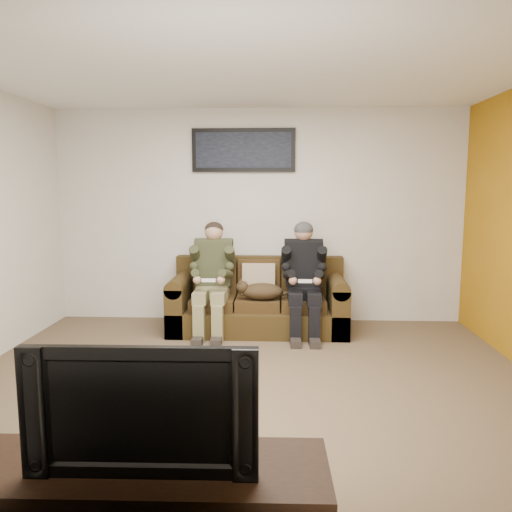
# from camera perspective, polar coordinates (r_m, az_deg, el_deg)

# --- Properties ---
(floor) EXTENTS (5.00, 5.00, 0.00)m
(floor) POSITION_cam_1_polar(r_m,az_deg,el_deg) (4.24, -1.04, -15.08)
(floor) COLOR brown
(floor) RESTS_ON ground
(ceiling) EXTENTS (5.00, 5.00, 0.00)m
(ceiling) POSITION_cam_1_polar(r_m,az_deg,el_deg) (4.02, -1.14, 21.46)
(ceiling) COLOR silver
(ceiling) RESTS_ON ground
(wall_back) EXTENTS (5.00, 0.00, 5.00)m
(wall_back) POSITION_cam_1_polar(r_m,az_deg,el_deg) (6.17, 0.31, 4.55)
(wall_back) COLOR beige
(wall_back) RESTS_ON ground
(wall_front) EXTENTS (5.00, 0.00, 5.00)m
(wall_front) POSITION_cam_1_polar(r_m,az_deg,el_deg) (1.71, -6.12, -4.07)
(wall_front) COLOR beige
(wall_front) RESTS_ON ground
(sofa) EXTENTS (2.02, 0.87, 0.82)m
(sofa) POSITION_cam_1_polar(r_m,az_deg,el_deg) (5.88, 0.29, -5.35)
(sofa) COLOR #382810
(sofa) RESTS_ON ground
(throw_pillow) EXTENTS (0.38, 0.18, 0.38)m
(throw_pillow) POSITION_cam_1_polar(r_m,az_deg,el_deg) (5.86, 0.31, -2.65)
(throw_pillow) COLOR tan
(throw_pillow) RESTS_ON sofa
(throw_blanket) EXTENTS (0.41, 0.20, 0.07)m
(throw_blanket) POSITION_cam_1_polar(r_m,az_deg,el_deg) (6.09, -5.34, -0.01)
(throw_blanket) COLOR #C1AC8E
(throw_blanket) RESTS_ON sofa
(person_left) EXTENTS (0.51, 0.87, 1.26)m
(person_left) POSITION_cam_1_polar(r_m,az_deg,el_deg) (5.69, -5.00, -1.85)
(person_left) COLOR olive
(person_left) RESTS_ON sofa
(person_right) EXTENTS (0.51, 0.86, 1.27)m
(person_right) POSITION_cam_1_polar(r_m,az_deg,el_deg) (5.64, 5.48, -1.90)
(person_right) COLOR black
(person_right) RESTS_ON sofa
(cat) EXTENTS (0.66, 0.26, 0.24)m
(cat) POSITION_cam_1_polar(r_m,az_deg,el_deg) (5.59, 0.51, -4.02)
(cat) COLOR #43311A
(cat) RESTS_ON sofa
(framed_poster) EXTENTS (1.25, 0.05, 0.52)m
(framed_poster) POSITION_cam_1_polar(r_m,az_deg,el_deg) (6.15, -1.44, 12.00)
(framed_poster) COLOR black
(framed_poster) RESTS_ON wall_back
(television) EXTENTS (0.95, 0.14, 0.55)m
(television) POSITION_cam_1_polar(r_m,az_deg,el_deg) (2.22, -12.55, -16.09)
(television) COLOR black
(television) RESTS_ON tv_stand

